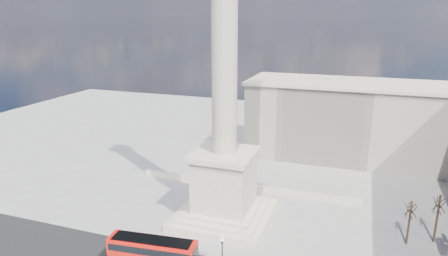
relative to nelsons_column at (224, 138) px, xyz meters
name	(u,v)px	position (x,y,z in m)	size (l,w,h in m)	color
ground	(213,234)	(0.00, -5.00, -12.92)	(180.00, 180.00, 0.00)	#9A9692
nelsons_column	(224,138)	(0.00, 0.00, 0.00)	(14.00, 14.00, 49.85)	beige
balustrade_wall	(245,186)	(0.00, 11.00, -12.37)	(40.00, 0.60, 1.10)	beige
building_northeast	(367,122)	(20.00, 35.00, -4.59)	(51.00, 17.00, 16.60)	beige
red_bus_a	(153,255)	(-3.68, -15.49, -10.61)	(11.04, 3.60, 4.40)	red
victorian_lamp	(222,256)	(4.91, -14.77, -9.39)	(0.51, 0.51, 6.00)	black
bare_tree_mid	(411,209)	(25.96, 1.39, -7.59)	(1.78, 1.78, 6.76)	#332319
bare_tree_far	(439,203)	(29.55, 3.20, -7.09)	(1.81, 1.81, 7.39)	#332319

